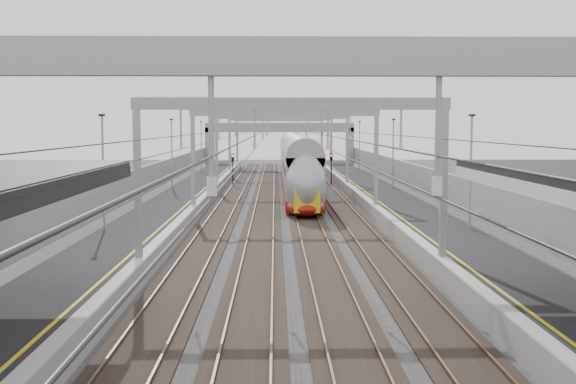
{
  "coord_description": "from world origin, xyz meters",
  "views": [
    {
      "loc": [
        -0.66,
        -7.54,
        6.45
      ],
      "look_at": [
        0.0,
        29.41,
        3.05
      ],
      "focal_mm": 45.0,
      "sensor_mm": 36.0,
      "label": 1
    }
  ],
  "objects": [
    {
      "name": "signal_red_near",
      "position": [
        3.2,
        62.35,
        2.42
      ],
      "size": [
        0.32,
        0.32,
        3.48
      ],
      "color": "black",
      "rests_on": "ground"
    },
    {
      "name": "platform_right",
      "position": [
        8.0,
        45.0,
        0.5
      ],
      "size": [
        4.0,
        120.0,
        1.0
      ],
      "primitive_type": "cube",
      "color": "black",
      "rests_on": "ground"
    },
    {
      "name": "platform_left",
      "position": [
        -8.0,
        45.0,
        0.5
      ],
      "size": [
        4.0,
        120.0,
        1.0
      ],
      "primitive_type": "cube",
      "color": "black",
      "rests_on": "ground"
    },
    {
      "name": "signal_green",
      "position": [
        -5.2,
        69.71,
        2.42
      ],
      "size": [
        0.32,
        0.32,
        3.48
      ],
      "color": "black",
      "rests_on": "ground"
    },
    {
      "name": "overhead_line",
      "position": [
        0.0,
        51.62,
        6.14
      ],
      "size": [
        13.0,
        140.0,
        6.6
      ],
      "color": "gray",
      "rests_on": "platform_left"
    },
    {
      "name": "tracks",
      "position": [
        0.0,
        45.0,
        0.05
      ],
      "size": [
        11.4,
        140.0,
        0.2
      ],
      "color": "black",
      "rests_on": "ground"
    },
    {
      "name": "wall_left",
      "position": [
        -11.2,
        45.0,
        1.6
      ],
      "size": [
        0.3,
        120.0,
        3.2
      ],
      "primitive_type": "cube",
      "color": "gray",
      "rests_on": "ground"
    },
    {
      "name": "overbridge",
      "position": [
        0.0,
        100.0,
        5.31
      ],
      "size": [
        22.0,
        2.2,
        6.9
      ],
      "color": "gray",
      "rests_on": "ground"
    },
    {
      "name": "train",
      "position": [
        1.5,
        64.91,
        2.19
      ],
      "size": [
        2.83,
        51.57,
        4.47
      ],
      "color": "maroon",
      "rests_on": "ground"
    },
    {
      "name": "wall_right",
      "position": [
        11.2,
        45.0,
        1.6
      ],
      "size": [
        0.3,
        120.0,
        3.2
      ],
      "primitive_type": "cube",
      "color": "gray",
      "rests_on": "ground"
    },
    {
      "name": "signal_red_far",
      "position": [
        5.4,
        70.07,
        2.42
      ],
      "size": [
        0.32,
        0.32,
        3.48
      ],
      "color": "black",
      "rests_on": "ground"
    }
  ]
}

